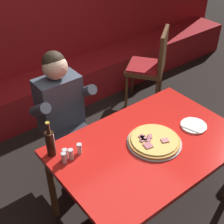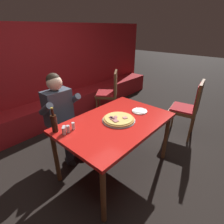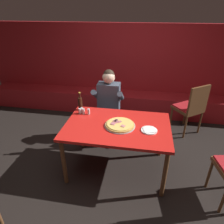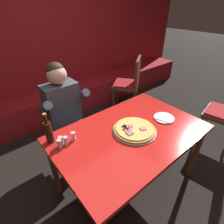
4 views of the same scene
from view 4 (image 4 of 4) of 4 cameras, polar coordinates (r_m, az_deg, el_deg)
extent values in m
plane|color=black|center=(2.22, 4.79, -21.82)|extent=(24.00, 24.00, 0.00)
cube|color=#A3191E|center=(3.32, -22.49, 15.33)|extent=(6.80, 0.16, 1.90)
cube|color=#A3191E|center=(3.30, -17.99, 2.40)|extent=(6.46, 0.48, 0.46)
cylinder|color=brown|center=(2.21, 25.60, -12.17)|extent=(0.06, 0.06, 0.72)
cylinder|color=brown|center=(1.96, -18.39, -17.24)|extent=(0.06, 0.06, 0.72)
cylinder|color=brown|center=(2.52, 9.47, -2.94)|extent=(0.06, 0.06, 0.72)
cube|color=red|center=(1.68, 5.94, -6.98)|extent=(1.43, 0.94, 0.04)
cylinder|color=#9E9EA3|center=(1.68, 7.30, -6.05)|extent=(0.42, 0.42, 0.01)
cylinder|color=#C69347|center=(1.67, 7.33, -5.67)|extent=(0.39, 0.39, 0.02)
cylinder|color=#E5BC5B|center=(1.66, 7.37, -5.29)|extent=(0.35, 0.35, 0.01)
cube|color=#C6757A|center=(1.65, 10.10, -5.36)|extent=(0.07, 0.06, 0.01)
cube|color=#A85B66|center=(1.66, 4.07, -4.58)|extent=(0.05, 0.04, 0.01)
cube|color=#B76670|center=(1.67, 6.20, -4.52)|extent=(0.06, 0.06, 0.01)
cube|color=#B76670|center=(1.63, 5.89, -5.55)|extent=(0.05, 0.05, 0.01)
cube|color=#A85B66|center=(1.63, 4.34, -5.53)|extent=(0.05, 0.04, 0.01)
cube|color=#B76670|center=(1.59, 5.79, -6.76)|extent=(0.07, 0.07, 0.01)
cube|color=#C6757A|center=(1.65, 4.54, -5.02)|extent=(0.07, 0.07, 0.01)
cylinder|color=white|center=(1.91, 16.59, -1.86)|extent=(0.21, 0.21, 0.01)
cube|color=white|center=(1.91, 16.64, -1.61)|extent=(0.19, 0.19, 0.01)
cylinder|color=black|center=(1.59, -19.93, -6.31)|extent=(0.07, 0.07, 0.20)
cylinder|color=black|center=(1.51, -20.91, -2.15)|extent=(0.03, 0.03, 0.08)
cylinder|color=#B29933|center=(1.48, -21.25, -0.69)|extent=(0.03, 0.03, 0.01)
cylinder|color=silver|center=(1.54, -16.70, -10.18)|extent=(0.04, 0.04, 0.07)
cylinder|color=silver|center=(1.55, -16.62, -10.57)|extent=(0.03, 0.03, 0.04)
cylinder|color=silver|center=(1.51, -16.96, -8.98)|extent=(0.04, 0.04, 0.01)
cylinder|color=silver|center=(1.58, -12.46, -7.96)|extent=(0.04, 0.04, 0.07)
cylinder|color=#516B33|center=(1.59, -12.40, -8.36)|extent=(0.03, 0.03, 0.04)
cylinder|color=silver|center=(1.56, -12.65, -6.76)|extent=(0.04, 0.04, 0.01)
cylinder|color=silver|center=(1.56, -16.28, -9.24)|extent=(0.04, 0.04, 0.07)
cylinder|color=#28231E|center=(1.57, -16.20, -9.63)|extent=(0.03, 0.03, 0.04)
cylinder|color=silver|center=(1.54, -16.52, -8.04)|extent=(0.04, 0.04, 0.01)
cylinder|color=silver|center=(1.55, -14.79, -9.31)|extent=(0.04, 0.04, 0.07)
cylinder|color=#B23323|center=(1.56, -14.72, -9.70)|extent=(0.03, 0.03, 0.04)
cylinder|color=silver|center=(1.53, -15.02, -8.10)|extent=(0.04, 0.04, 0.01)
ellipsoid|color=black|center=(2.34, -12.11, -17.20)|extent=(0.11, 0.24, 0.09)
ellipsoid|color=black|center=(2.40, -7.83, -15.05)|extent=(0.11, 0.24, 0.09)
cylinder|color=#282833|center=(2.20, -12.67, -14.08)|extent=(0.11, 0.11, 0.43)
cylinder|color=#282833|center=(2.26, -8.18, -11.90)|extent=(0.11, 0.11, 0.43)
cube|color=#282833|center=(2.11, -12.53, -6.09)|extent=(0.34, 0.40, 0.12)
cube|color=#424C5B|center=(2.12, -16.00, 2.32)|extent=(0.38, 0.22, 0.52)
cylinder|color=#424C5B|center=(1.95, -21.06, 1.29)|extent=(0.09, 0.30, 0.25)
cylinder|color=#424C5B|center=(2.10, -10.02, 5.36)|extent=(0.09, 0.30, 0.25)
sphere|color=beige|center=(1.97, -17.62, 11.52)|extent=(0.21, 0.21, 0.21)
sphere|color=#2D2319|center=(1.97, -17.97, 12.57)|extent=(0.19, 0.19, 0.19)
cylinder|color=brown|center=(3.13, 28.41, -1.98)|extent=(0.04, 0.04, 0.46)
cylinder|color=brown|center=(2.81, 26.41, -5.43)|extent=(0.04, 0.04, 0.46)
cube|color=brown|center=(2.82, 32.35, -0.74)|extent=(0.51, 0.51, 0.05)
cube|color=#A3191E|center=(2.81, 32.59, -0.06)|extent=(0.47, 0.47, 0.03)
cylinder|color=brown|center=(3.59, 1.84, 6.53)|extent=(0.04, 0.04, 0.45)
cylinder|color=brown|center=(3.26, 0.46, 3.67)|extent=(0.04, 0.04, 0.45)
cylinder|color=brown|center=(3.54, 7.89, 5.84)|extent=(0.04, 0.04, 0.45)
cylinder|color=brown|center=(3.21, 7.09, 2.88)|extent=(0.04, 0.04, 0.45)
cube|color=brown|center=(3.28, 4.50, 8.69)|extent=(0.62, 0.62, 0.05)
cube|color=#A3191E|center=(3.27, 4.53, 9.33)|extent=(0.57, 0.57, 0.03)
cube|color=brown|center=(3.16, 8.38, 12.76)|extent=(0.38, 0.30, 0.49)
cube|color=#A3191E|center=(3.16, 7.92, 12.81)|extent=(0.30, 0.23, 0.41)
camera|label=1|loc=(0.72, -175.65, 15.88)|focal=50.00mm
camera|label=2|loc=(0.61, -163.03, -30.38)|focal=28.00mm
camera|label=3|loc=(1.95, 102.81, 5.08)|focal=32.00mm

